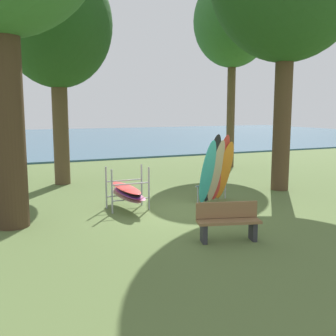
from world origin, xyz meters
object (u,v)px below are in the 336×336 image
tree_mid_behind (57,25)px  board_storage_rack (127,191)px  leaning_board_pile (216,170)px  park_bench (228,221)px  tree_far_left_back (233,22)px

tree_mid_behind → board_storage_rack: bearing=-77.8°
leaning_board_pile → park_bench: 3.69m
tree_mid_behind → leaning_board_pile: 8.12m
tree_mid_behind → leaning_board_pile: tree_mid_behind is taller
tree_mid_behind → board_storage_rack: size_ratio=3.94×
tree_far_left_back → board_storage_rack: bearing=-140.6°
tree_far_left_back → park_bench: tree_far_left_back is taller
leaning_board_pile → park_bench: (-1.64, -3.26, -0.56)m
tree_far_left_back → board_storage_rack: (-7.43, -6.10, -6.49)m
tree_far_left_back → park_bench: 13.29m
board_storage_rack → park_bench: board_storage_rack is taller
tree_mid_behind → tree_far_left_back: 8.64m
tree_mid_behind → park_bench: 10.31m
tree_mid_behind → board_storage_rack: (1.05, -4.84, -5.44)m
tree_far_left_back → board_storage_rack: size_ratio=4.34×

